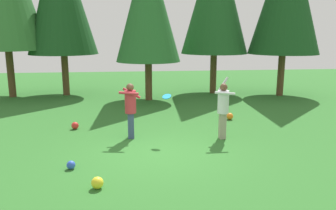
# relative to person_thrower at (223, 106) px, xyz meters

# --- Properties ---
(ground_plane) EXTENTS (40.00, 40.00, 0.00)m
(ground_plane) POSITION_rel_person_thrower_xyz_m (-2.05, -1.00, -1.02)
(ground_plane) COLOR #2D6B28
(person_thrower) EXTENTS (0.60, 0.51, 1.89)m
(person_thrower) POSITION_rel_person_thrower_xyz_m (0.00, 0.00, 0.00)
(person_thrower) COLOR gray
(person_thrower) RESTS_ON ground_plane
(person_catcher) EXTENTS (0.66, 0.59, 1.70)m
(person_catcher) POSITION_rel_person_thrower_xyz_m (-2.78, 0.36, -0.01)
(person_catcher) COLOR #38476B
(person_catcher) RESTS_ON ground_plane
(frisbee) EXTENTS (0.37, 0.36, 0.13)m
(frisbee) POSITION_rel_person_thrower_xyz_m (-1.70, 0.12, 0.31)
(frisbee) COLOR #2393D1
(ball_red) EXTENTS (0.24, 0.24, 0.24)m
(ball_red) POSITION_rel_person_thrower_xyz_m (-4.66, 1.57, -0.90)
(ball_red) COLOR red
(ball_red) RESTS_ON ground_plane
(ball_blue) EXTENTS (0.21, 0.21, 0.21)m
(ball_blue) POSITION_rel_person_thrower_xyz_m (-4.22, -1.93, -0.92)
(ball_blue) COLOR blue
(ball_blue) RESTS_ON ground_plane
(ball_orange) EXTENTS (0.26, 0.26, 0.26)m
(ball_orange) POSITION_rel_person_thrower_xyz_m (0.91, 2.22, -0.89)
(ball_orange) COLOR orange
(ball_orange) RESTS_ON ground_plane
(ball_yellow) EXTENTS (0.26, 0.26, 0.26)m
(ball_yellow) POSITION_rel_person_thrower_xyz_m (-3.50, -3.05, -0.90)
(ball_yellow) COLOR yellow
(ball_yellow) RESTS_ON ground_plane
(tree_center) EXTENTS (3.04, 3.04, 7.27)m
(tree_center) POSITION_rel_person_thrower_xyz_m (-1.89, 6.46, 3.52)
(tree_center) COLOR brown
(tree_center) RESTS_ON ground_plane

